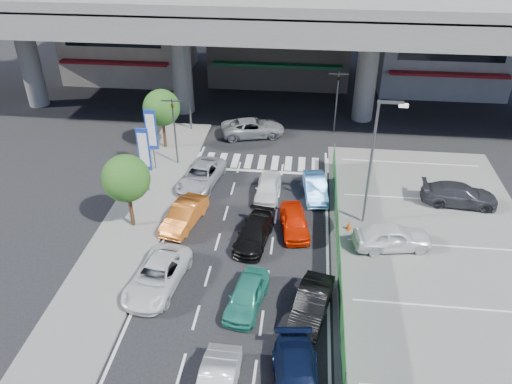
# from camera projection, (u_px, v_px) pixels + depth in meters

# --- Properties ---
(ground) EXTENTS (120.00, 120.00, 0.00)m
(ground) POSITION_uv_depth(u_px,v_px,m) (237.00, 278.00, 26.56)
(ground) COLOR black
(ground) RESTS_ON ground
(parking_lot) EXTENTS (12.00, 28.00, 0.06)m
(parking_lot) POSITION_uv_depth(u_px,v_px,m) (442.00, 268.00, 27.20)
(parking_lot) COLOR slate
(parking_lot) RESTS_ON ground
(sidewalk_left) EXTENTS (4.00, 30.00, 0.12)m
(sidewalk_left) POSITION_uv_depth(u_px,v_px,m) (134.00, 225.00, 30.54)
(sidewalk_left) COLOR slate
(sidewalk_left) RESTS_ON ground
(fence_run) EXTENTS (0.16, 22.00, 1.80)m
(fence_run) POSITION_uv_depth(u_px,v_px,m) (339.00, 260.00, 26.43)
(fence_run) COLOR #205F2A
(fence_run) RESTS_ON ground
(expressway) EXTENTS (64.00, 14.00, 10.75)m
(expressway) POSITION_uv_depth(u_px,v_px,m) (274.00, 14.00, 40.44)
(expressway) COLOR slate
(expressway) RESTS_ON ground
(building_west) EXTENTS (12.00, 10.90, 13.00)m
(building_west) POSITION_uv_depth(u_px,v_px,m) (127.00, 11.00, 51.53)
(building_west) COLOR gray
(building_west) RESTS_ON ground
(building_center) EXTENTS (14.00, 10.90, 15.00)m
(building_center) POSITION_uv_depth(u_px,v_px,m) (282.00, 3.00, 50.35)
(building_center) COLOR gray
(building_center) RESTS_ON ground
(building_east) EXTENTS (12.00, 10.90, 12.00)m
(building_east) POSITION_uv_depth(u_px,v_px,m) (444.00, 25.00, 48.81)
(building_east) COLOR gray
(building_east) RESTS_ON ground
(traffic_light_left) EXTENTS (1.60, 1.24, 5.20)m
(traffic_light_left) POSITION_uv_depth(u_px,v_px,m) (173.00, 115.00, 35.15)
(traffic_light_left) COLOR #595B60
(traffic_light_left) RESTS_ON ground
(traffic_light_right) EXTENTS (1.60, 1.24, 5.20)m
(traffic_light_right) POSITION_uv_depth(u_px,v_px,m) (338.00, 87.00, 39.96)
(traffic_light_right) COLOR #595B60
(traffic_light_right) RESTS_ON ground
(street_lamp_right) EXTENTS (1.65, 0.22, 8.00)m
(street_lamp_right) POSITION_uv_depth(u_px,v_px,m) (375.00, 154.00, 28.41)
(street_lamp_right) COLOR #595B60
(street_lamp_right) RESTS_ON ground
(street_lamp_left) EXTENTS (1.65, 0.22, 8.00)m
(street_lamp_left) POSITION_uv_depth(u_px,v_px,m) (190.00, 76.00, 39.78)
(street_lamp_left) COLOR #595B60
(street_lamp_left) RESTS_ON ground
(signboard_near) EXTENTS (0.80, 0.14, 4.70)m
(signboard_near) POSITION_uv_depth(u_px,v_px,m) (144.00, 152.00, 32.33)
(signboard_near) COLOR #595B60
(signboard_near) RESTS_ON ground
(signboard_far) EXTENTS (0.80, 0.14, 4.70)m
(signboard_far) POSITION_uv_depth(u_px,v_px,m) (151.00, 132.00, 34.90)
(signboard_far) COLOR #595B60
(signboard_far) RESTS_ON ground
(tree_near) EXTENTS (2.80, 2.80, 4.80)m
(tree_near) POSITION_uv_depth(u_px,v_px,m) (126.00, 178.00, 28.78)
(tree_near) COLOR #382314
(tree_near) RESTS_ON ground
(tree_far) EXTENTS (2.80, 2.80, 4.80)m
(tree_far) POSITION_uv_depth(u_px,v_px,m) (162.00, 108.00, 37.70)
(tree_far) COLOR #382314
(tree_far) RESTS_ON ground
(minivan_navy_back) EXTENTS (2.47, 4.95, 1.38)m
(minivan_navy_back) POSITION_uv_depth(u_px,v_px,m) (297.00, 382.00, 20.26)
(minivan_navy_back) COLOR black
(minivan_navy_back) RESTS_ON ground
(sedan_white_mid_left) EXTENTS (2.93, 5.23, 1.38)m
(sedan_white_mid_left) POSITION_uv_depth(u_px,v_px,m) (157.00, 276.00, 25.69)
(sedan_white_mid_left) COLOR white
(sedan_white_mid_left) RESTS_ON ground
(taxi_teal_mid) EXTENTS (2.21, 4.12, 1.33)m
(taxi_teal_mid) POSITION_uv_depth(u_px,v_px,m) (247.00, 295.00, 24.53)
(taxi_teal_mid) COLOR #298873
(taxi_teal_mid) RESTS_ON ground
(hatch_black_mid_right) EXTENTS (2.35, 4.41, 1.38)m
(hatch_black_mid_right) POSITION_uv_depth(u_px,v_px,m) (311.00, 304.00, 23.98)
(hatch_black_mid_right) COLOR black
(hatch_black_mid_right) RESTS_ON ground
(taxi_orange_left) EXTENTS (2.35, 4.41, 1.38)m
(taxi_orange_left) POSITION_uv_depth(u_px,v_px,m) (185.00, 215.00, 30.40)
(taxi_orange_left) COLOR orange
(taxi_orange_left) RESTS_ON ground
(sedan_black_mid) EXTENTS (2.33, 4.42, 1.22)m
(sedan_black_mid) POSITION_uv_depth(u_px,v_px,m) (254.00, 233.00, 28.92)
(sedan_black_mid) COLOR black
(sedan_black_mid) RESTS_ON ground
(taxi_orange_right) EXTENTS (2.19, 4.08, 1.32)m
(taxi_orange_right) POSITION_uv_depth(u_px,v_px,m) (294.00, 222.00, 29.84)
(taxi_orange_right) COLOR red
(taxi_orange_right) RESTS_ON ground
(wagon_silver_front_left) EXTENTS (3.08, 5.23, 1.37)m
(wagon_silver_front_left) POSITION_uv_depth(u_px,v_px,m) (201.00, 176.00, 34.43)
(wagon_silver_front_left) COLOR #AAABB2
(wagon_silver_front_left) RESTS_ON ground
(sedan_white_front_mid) EXTENTS (1.66, 3.92, 1.32)m
(sedan_white_front_mid) POSITION_uv_depth(u_px,v_px,m) (268.00, 188.00, 33.10)
(sedan_white_front_mid) COLOR white
(sedan_white_front_mid) RESTS_ON ground
(kei_truck_front_right) EXTENTS (1.82, 4.07, 1.30)m
(kei_truck_front_right) POSITION_uv_depth(u_px,v_px,m) (315.00, 187.00, 33.17)
(kei_truck_front_right) COLOR #5094E0
(kei_truck_front_right) RESTS_ON ground
(crossing_wagon_silver) EXTENTS (5.62, 3.63, 1.44)m
(crossing_wagon_silver) POSITION_uv_depth(u_px,v_px,m) (253.00, 128.00, 41.02)
(crossing_wagon_silver) COLOR gray
(crossing_wagon_silver) RESTS_ON ground
(parked_sedan_white) EXTENTS (4.65, 2.51, 1.50)m
(parked_sedan_white) POSITION_uv_depth(u_px,v_px,m) (392.00, 237.00, 28.32)
(parked_sedan_white) COLOR white
(parked_sedan_white) RESTS_ON parking_lot
(parked_sedan_dgrey) EXTENTS (4.93, 2.27, 1.40)m
(parked_sedan_dgrey) POSITION_uv_depth(u_px,v_px,m) (459.00, 195.00, 32.22)
(parked_sedan_dgrey) COLOR #2F2F34
(parked_sedan_dgrey) RESTS_ON parking_lot
(traffic_cone) EXTENTS (0.42, 0.42, 0.63)m
(traffic_cone) POSITION_uv_depth(u_px,v_px,m) (349.00, 225.00, 30.03)
(traffic_cone) COLOR #DB440C
(traffic_cone) RESTS_ON parking_lot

